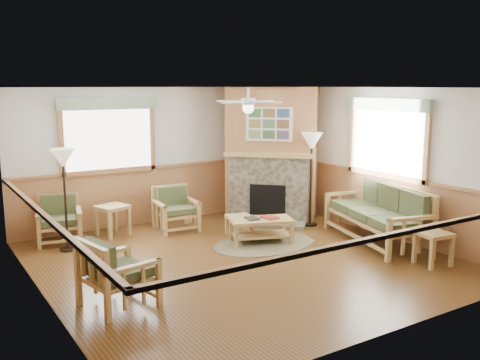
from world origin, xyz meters
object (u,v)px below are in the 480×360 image
sofa (376,214)px  coffee_table (261,231)px  floor_lamp_right (311,179)px  footstool (239,226)px  end_table_chairs (113,221)px  armchair_back_left (59,220)px  armchair_left (118,271)px  floor_lamp_left (65,200)px  end_table_sofa (433,249)px  armchair_back_right (176,209)px

sofa → coffee_table: (-1.74, 1.03, -0.29)m
floor_lamp_right → footstool: bearing=175.7°
end_table_chairs → armchair_back_left: bearing=174.9°
armchair_left → floor_lamp_left: size_ratio=0.51×
floor_lamp_left → end_table_sofa: bearing=-39.6°
armchair_back_right → floor_lamp_right: 2.68m
sofa → armchair_back_right: size_ratio=2.67×
end_table_sofa → floor_lamp_left: 5.95m
coffee_table → floor_lamp_right: size_ratio=0.58×
coffee_table → floor_lamp_left: (-3.00, 1.37, 0.65)m
sofa → armchair_back_left: (-4.74, 2.94, -0.09)m
coffee_table → end_table_chairs: (-2.06, 1.82, 0.07)m
armchair_back_left → footstool: 3.20m
armchair_back_left → armchair_left: size_ratio=0.93×
armchair_back_right → armchair_left: armchair_left is taller
coffee_table → floor_lamp_left: bearing=175.5°
armchair_left → end_table_sofa: armchair_left is taller
armchair_left → footstool: armchair_left is taller
armchair_back_right → armchair_left: (-2.15, -2.82, 0.03)m
armchair_left → end_table_chairs: 3.27m
coffee_table → end_table_chairs: 2.75m
sofa → end_table_chairs: bearing=-111.9°
armchair_back_left → end_table_sofa: armchair_back_left is taller
sofa → armchair_left: 4.81m
end_table_sofa → armchair_back_right: bearing=122.1°
footstool → end_table_chairs: bearing=147.8°
armchair_back_left → end_table_sofa: (4.55, -4.31, -0.15)m
armchair_left → coffee_table: bearing=-78.1°
armchair_back_right → coffee_table: size_ratio=0.77×
end_table_sofa → floor_lamp_right: floor_lamp_right is taller
end_table_chairs → end_table_sofa: bearing=-49.4°
armchair_back_right → end_table_sofa: size_ratio=1.58×
coffee_table → footstool: coffee_table is taller
armchair_left → coffee_table: size_ratio=0.83×
footstool → floor_lamp_right: floor_lamp_right is taller
armchair_back_right → floor_lamp_right: (2.41, -1.07, 0.51)m
footstool → armchair_back_right: bearing=130.7°
coffee_table → armchair_left: bearing=-137.3°
armchair_left → end_table_sofa: (4.62, -1.12, -0.18)m
armchair_back_left → armchair_back_right: bearing=3.5°
floor_lamp_right → armchair_left: bearing=-159.0°
armchair_back_right → armchair_left: size_ratio=0.93×
end_table_chairs → end_table_sofa: size_ratio=1.09×
armchair_back_left → end_table_chairs: armchair_back_left is taller
armchair_back_left → floor_lamp_right: floor_lamp_right is taller
sofa → coffee_table: bearing=-105.7°
coffee_table → end_table_sofa: 2.86m
end_table_sofa → end_table_chairs: bearing=130.6°
armchair_left → coffee_table: armchair_left is taller
footstool → floor_lamp_right: size_ratio=0.23×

